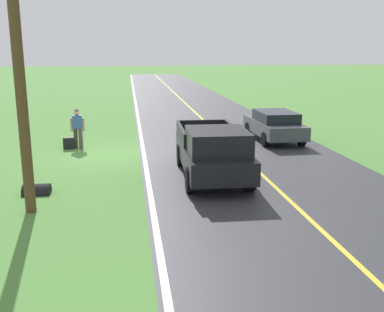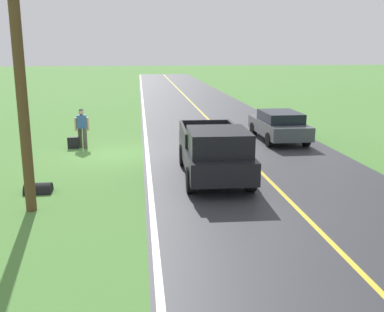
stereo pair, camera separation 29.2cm
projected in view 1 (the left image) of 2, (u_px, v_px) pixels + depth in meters
ground_plane at (112, 155)px, 18.63m from camera, size 200.00×200.00×0.00m
road_surface at (236, 151)px, 19.34m from camera, size 8.27×120.00×0.00m
lane_edge_line at (144, 154)px, 18.81m from camera, size 0.16×117.60×0.00m
lane_centre_line at (236, 151)px, 19.34m from camera, size 0.14×117.60×0.00m
hitchhiker_walking at (78, 126)px, 19.62m from camera, size 0.62×0.51×1.75m
suitcase_carried at (69, 143)px, 19.63m from camera, size 0.47×0.23×0.51m
pickup_truck_passing at (213, 151)px, 14.99m from camera, size 2.21×5.45×1.82m
sedan_near_oncoming at (274, 125)px, 21.40m from camera, size 1.95×4.41×1.41m
utility_pole_roadside at (18, 55)px, 11.18m from camera, size 0.28×0.28×8.25m
drainage_culvert at (37, 194)px, 13.64m from camera, size 0.80×0.60×0.60m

